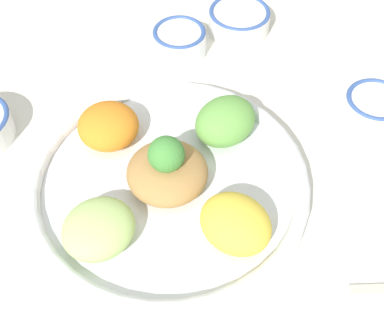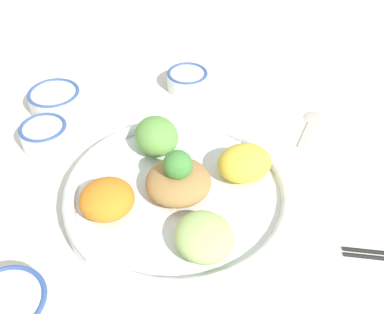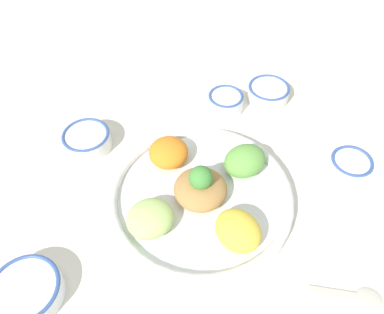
# 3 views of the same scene
# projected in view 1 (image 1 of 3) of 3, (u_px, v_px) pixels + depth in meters

# --- Properties ---
(ground_plane) EXTENTS (2.40, 2.40, 0.00)m
(ground_plane) POSITION_uv_depth(u_px,v_px,m) (163.00, 205.00, 0.70)
(ground_plane) COLOR silver
(salad_platter) EXTENTS (0.37, 0.37, 0.10)m
(salad_platter) POSITION_uv_depth(u_px,v_px,m) (168.00, 181.00, 0.69)
(salad_platter) COLOR white
(salad_platter) RESTS_ON ground_plane
(sauce_bowl_red) EXTENTS (0.09, 0.09, 0.04)m
(sauce_bowl_red) POSITION_uv_depth(u_px,v_px,m) (374.00, 106.00, 0.78)
(sauce_bowl_red) COLOR white
(sauce_bowl_red) RESTS_ON ground_plane
(rice_bowl_blue) EXTENTS (0.10, 0.10, 0.04)m
(rice_bowl_blue) POSITION_uv_depth(u_px,v_px,m) (239.00, 19.00, 0.91)
(rice_bowl_blue) COLOR white
(rice_bowl_blue) RESTS_ON ground_plane
(sauce_bowl_far) EXTENTS (0.09, 0.09, 0.04)m
(sauce_bowl_far) POSITION_uv_depth(u_px,v_px,m) (179.00, 40.00, 0.87)
(sauce_bowl_far) COLOR white
(sauce_bowl_far) RESTS_ON ground_plane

